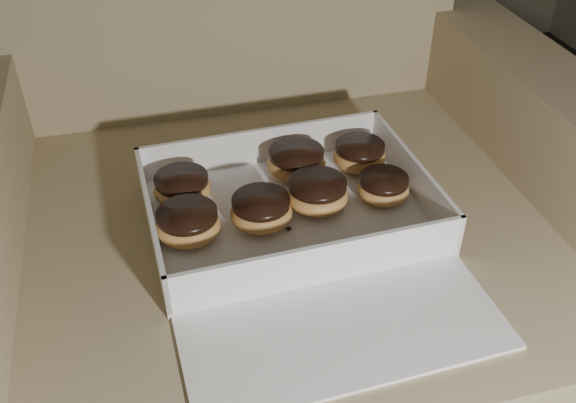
% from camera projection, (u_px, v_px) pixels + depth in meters
% --- Properties ---
extents(armchair, '(0.93, 0.79, 0.97)m').
position_uv_depth(armchair, '(273.00, 250.00, 1.01)').
color(armchair, '#988961').
rests_on(armchair, floor).
extents(bakery_box, '(0.38, 0.44, 0.06)m').
position_uv_depth(bakery_box, '(299.00, 228.00, 0.83)').
color(bakery_box, white).
rests_on(bakery_box, armchair).
extents(donut_a, '(0.07, 0.07, 0.04)m').
position_uv_depth(donut_a, '(383.00, 187.00, 0.88)').
color(donut_a, '#EAAD51').
rests_on(donut_a, bakery_box).
extents(donut_b, '(0.08, 0.08, 0.04)m').
position_uv_depth(donut_b, '(188.00, 224.00, 0.81)').
color(donut_b, '#EAAD51').
rests_on(donut_b, bakery_box).
extents(donut_c, '(0.08, 0.08, 0.04)m').
position_uv_depth(donut_c, '(261.00, 210.00, 0.84)').
color(donut_c, '#EAAD51').
rests_on(donut_c, bakery_box).
extents(donut_d, '(0.08, 0.08, 0.04)m').
position_uv_depth(donut_d, '(359.00, 155.00, 0.94)').
color(donut_d, '#EAAD51').
rests_on(donut_d, bakery_box).
extents(donut_e, '(0.09, 0.09, 0.04)m').
position_uv_depth(donut_e, '(296.00, 162.00, 0.92)').
color(donut_e, '#EAAD51').
rests_on(donut_e, bakery_box).
extents(donut_f, '(0.08, 0.08, 0.04)m').
position_uv_depth(donut_f, '(182.00, 187.00, 0.88)').
color(donut_f, '#EAAD51').
rests_on(donut_f, bakery_box).
extents(donut_g, '(0.08, 0.08, 0.04)m').
position_uv_depth(donut_g, '(317.00, 193.00, 0.86)').
color(donut_g, '#EAAD51').
rests_on(donut_g, bakery_box).
extents(crumb_a, '(0.01, 0.01, 0.00)m').
position_uv_depth(crumb_a, '(305.00, 273.00, 0.77)').
color(crumb_a, black).
rests_on(crumb_a, bakery_box).
extents(crumb_b, '(0.01, 0.01, 0.00)m').
position_uv_depth(crumb_b, '(183.00, 278.00, 0.76)').
color(crumb_b, black).
rests_on(crumb_b, bakery_box).
extents(crumb_c, '(0.01, 0.01, 0.00)m').
position_uv_depth(crumb_c, '(289.00, 229.00, 0.84)').
color(crumb_c, black).
rests_on(crumb_c, bakery_box).
extents(crumb_d, '(0.01, 0.01, 0.00)m').
position_uv_depth(crumb_d, '(291.00, 253.00, 0.80)').
color(crumb_d, black).
rests_on(crumb_d, bakery_box).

